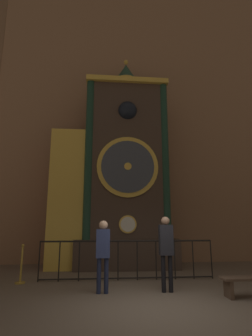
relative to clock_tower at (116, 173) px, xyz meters
name	(u,v)px	position (x,y,z in m)	size (l,w,h in m)	color
ground_plane	(162,309)	(0.67, -4.92, -3.65)	(28.00, 28.00, 0.00)	brown
cathedral_back_wall	(127,93)	(0.58, 1.38, 4.32)	(24.00, 0.32, 15.97)	#936B4C
clock_tower	(116,173)	(0.00, 0.00, 0.00)	(4.92, 1.82, 8.86)	#423328
railing_fence	(128,258)	(0.26, -2.19, -3.01)	(5.27, 0.05, 1.15)	black
visitor_near	(103,248)	(-0.49, -3.65, -2.60)	(0.35, 0.23, 1.73)	#1B213A
visitor_far	(166,246)	(1.10, -3.67, -2.54)	(0.34, 0.22, 1.83)	black
stanchion_post	(21,270)	(-2.80, -2.35, -3.30)	(0.28, 0.28, 1.07)	#B28E33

